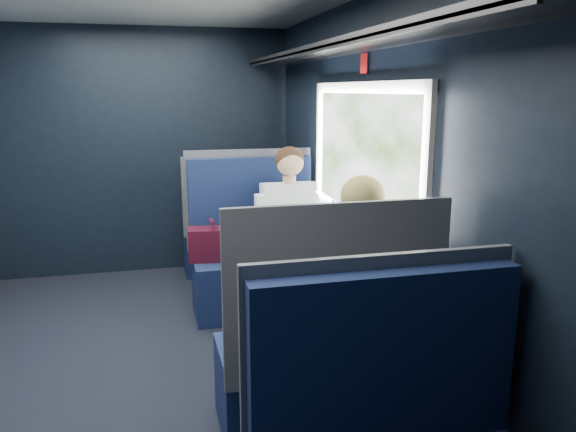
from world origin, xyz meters
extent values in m
cube|color=black|center=(0.00, 0.00, -0.01)|extent=(2.80, 4.20, 0.01)
cube|color=black|center=(1.45, 0.00, 1.15)|extent=(0.10, 4.20, 2.30)
cube|color=black|center=(0.00, 2.15, 1.15)|extent=(2.80, 0.10, 2.30)
cube|color=black|center=(0.00, -2.15, 1.15)|extent=(2.80, 0.10, 2.30)
cube|color=silver|center=(1.38, 0.00, 1.74)|extent=(0.03, 1.84, 0.07)
cube|color=silver|center=(1.38, 0.00, 0.90)|extent=(0.03, 1.84, 0.07)
cube|color=silver|center=(1.38, -0.89, 1.32)|extent=(0.03, 0.07, 0.78)
cube|color=silver|center=(1.38, 0.89, 1.32)|extent=(0.03, 0.07, 0.78)
cube|color=black|center=(1.22, 0.00, 1.98)|extent=(0.36, 4.10, 0.04)
cube|color=black|center=(1.05, 0.00, 1.96)|extent=(0.02, 4.10, 0.03)
cube|color=red|center=(1.38, 0.00, 1.89)|extent=(0.01, 0.10, 0.12)
cylinder|color=#54565E|center=(0.88, 0.00, 0.35)|extent=(0.08, 0.08, 0.70)
cube|color=silver|center=(1.06, 0.00, 0.72)|extent=(0.62, 1.00, 0.04)
cube|color=#0D173A|center=(0.85, 0.78, 0.23)|extent=(1.00, 0.50, 0.45)
cube|color=#0D173A|center=(0.85, 1.08, 0.82)|extent=(1.00, 0.10, 0.75)
cube|color=#54565E|center=(0.85, 1.14, 0.85)|extent=(1.04, 0.03, 0.82)
cube|color=#54565E|center=(0.85, 0.73, 0.55)|extent=(0.06, 0.40, 0.20)
cube|color=#470F20|center=(0.50, 0.80, 0.58)|extent=(0.38, 0.23, 0.25)
cylinder|color=#470F20|center=(0.50, 0.80, 0.75)|extent=(0.05, 0.15, 0.03)
cylinder|color=silver|center=(0.71, 0.73, 0.57)|extent=(0.09, 0.09, 0.24)
cylinder|color=#183AB6|center=(0.71, 0.73, 0.72)|extent=(0.05, 0.05, 0.05)
cube|color=#0D173A|center=(0.85, -0.78, 0.23)|extent=(1.00, 0.50, 0.45)
cube|color=#0D173A|center=(0.85, -1.08, 0.82)|extent=(1.00, 0.10, 0.75)
cube|color=#54565E|center=(0.85, -1.14, 0.85)|extent=(1.04, 0.03, 0.82)
cube|color=#54565E|center=(0.85, -0.73, 0.55)|extent=(0.06, 0.40, 0.20)
cube|color=#0D173A|center=(0.85, 1.88, 0.23)|extent=(1.00, 0.40, 0.45)
cube|color=#0D173A|center=(0.85, 1.64, 0.78)|extent=(1.00, 0.10, 0.66)
cube|color=#54565E|center=(0.85, 1.59, 0.80)|extent=(1.04, 0.03, 0.72)
cube|color=#0D173A|center=(0.85, -1.64, 0.78)|extent=(1.00, 0.10, 0.66)
cube|color=#54565E|center=(0.85, -1.59, 0.80)|extent=(1.04, 0.03, 0.72)
cube|color=black|center=(1.10, 0.64, 0.53)|extent=(0.36, 0.44, 0.16)
cube|color=black|center=(1.10, 0.44, 0.23)|extent=(0.32, 0.12, 0.45)
cube|color=white|center=(1.10, 0.80, 0.78)|extent=(0.40, 0.29, 0.53)
cylinder|color=#D8A88C|center=(1.10, 0.76, 1.06)|extent=(0.10, 0.10, 0.06)
sphere|color=#D8A88C|center=(1.10, 0.74, 1.20)|extent=(0.21, 0.21, 0.21)
sphere|color=#382114|center=(1.10, 0.76, 1.21)|extent=(0.22, 0.22, 0.22)
cube|color=white|center=(0.88, 0.76, 0.78)|extent=(0.09, 0.12, 0.34)
cube|color=white|center=(1.32, 0.76, 0.78)|extent=(0.09, 0.12, 0.34)
cube|color=black|center=(1.10, -0.64, 0.53)|extent=(0.36, 0.44, 0.16)
cube|color=black|center=(1.10, -0.44, 0.23)|extent=(0.32, 0.12, 0.45)
cube|color=black|center=(1.10, -0.80, 0.78)|extent=(0.40, 0.29, 0.53)
cylinder|color=#D8A88C|center=(1.10, -0.76, 1.06)|extent=(0.10, 0.10, 0.06)
sphere|color=#D8A88C|center=(1.10, -0.74, 1.20)|extent=(0.21, 0.21, 0.21)
sphere|color=tan|center=(1.10, -0.76, 1.21)|extent=(0.22, 0.22, 0.22)
cube|color=black|center=(0.88, -0.76, 0.78)|extent=(0.09, 0.12, 0.34)
cube|color=black|center=(1.32, -0.76, 0.78)|extent=(0.09, 0.12, 0.34)
cube|color=tan|center=(1.10, -0.86, 0.90)|extent=(0.26, 0.07, 0.36)
cube|color=white|center=(0.93, 0.11, 0.74)|extent=(0.68, 0.93, 0.01)
cube|color=silver|center=(1.28, 0.06, 0.75)|extent=(0.29, 0.36, 0.02)
cube|color=silver|center=(1.40, 0.06, 0.87)|extent=(0.06, 0.33, 0.23)
cube|color=black|center=(1.40, 0.06, 0.87)|extent=(0.05, 0.29, 0.19)
cylinder|color=silver|center=(1.33, 0.35, 0.83)|extent=(0.07, 0.07, 0.19)
cylinder|color=#183AB6|center=(1.33, 0.35, 0.95)|extent=(0.04, 0.04, 0.04)
cylinder|color=white|center=(1.23, 0.36, 0.78)|extent=(0.07, 0.07, 0.09)
camera|label=1|loc=(0.06, -3.36, 1.73)|focal=35.00mm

